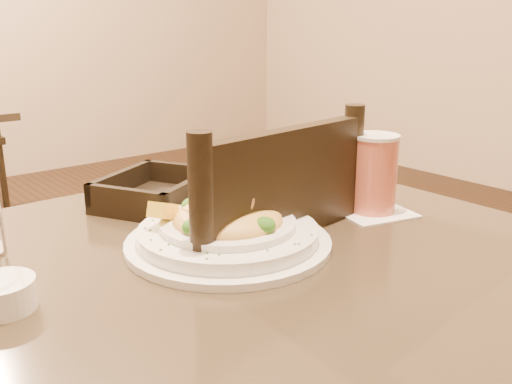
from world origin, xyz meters
TOP-DOWN VIEW (x-y plane):
  - main_table at (0.00, 0.00)m, footprint 0.90×0.90m
  - dining_chair_near at (0.03, 0.12)m, footprint 0.46×0.46m
  - pasta_bowl at (-0.06, 0.02)m, footprint 0.36×0.33m
  - drink_glass at (0.25, -0.02)m, footprint 0.16×0.16m
  - bread_basket at (-0.04, 0.29)m, footprint 0.27×0.25m
  - side_plate at (0.21, 0.19)m, footprint 0.22×0.22m
  - butter_ramekin at (-0.40, 0.04)m, footprint 0.10×0.10m

SIDE VIEW (x-z plane):
  - dining_chair_near at x=0.03m, z-range 0.03..0.96m
  - main_table at x=0.00m, z-range 0.13..0.86m
  - side_plate at x=0.21m, z-range 0.73..0.74m
  - butter_ramekin at x=-0.40m, z-range 0.73..0.77m
  - bread_basket at x=-0.04m, z-range 0.72..0.78m
  - pasta_bowl at x=-0.06m, z-range 0.71..0.81m
  - drink_glass at x=0.25m, z-range 0.73..0.87m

